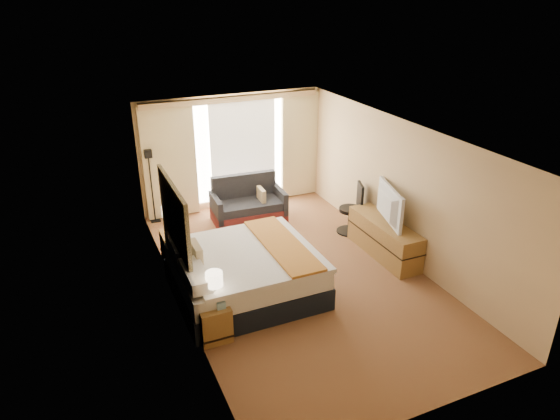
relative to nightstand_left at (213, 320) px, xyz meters
name	(u,v)px	position (x,y,z in m)	size (l,w,h in m)	color
floor	(297,275)	(1.87, 1.05, -0.28)	(4.20, 7.00, 0.02)	#582319
ceiling	(299,134)	(1.87, 1.05, 2.33)	(4.20, 7.00, 0.02)	beige
wall_back	(232,151)	(1.87, 4.55, 1.02)	(4.20, 0.02, 2.60)	tan
wall_front	(435,327)	(1.87, -2.45, 1.02)	(4.20, 0.02, 2.60)	tan
wall_left	(175,231)	(-0.23, 1.05, 1.02)	(0.02, 7.00, 2.60)	tan
wall_right	(401,190)	(3.97, 1.05, 1.02)	(0.02, 7.00, 2.60)	tan
headboard	(175,227)	(-0.19, 1.25, 1.01)	(0.06, 1.85, 1.50)	black
nightstand_left	(213,320)	(0.00, 0.00, 0.00)	(0.45, 0.52, 0.55)	olive
nightstand_right	(175,246)	(0.00, 2.50, 0.00)	(0.45, 0.52, 0.55)	olive
media_dresser	(384,238)	(3.70, 1.05, 0.07)	(0.50, 1.80, 0.70)	olive
window	(243,150)	(2.12, 4.52, 1.04)	(2.30, 0.02, 2.30)	white
curtains	(233,148)	(1.87, 4.44, 1.13)	(4.12, 0.19, 2.56)	beige
bed	(244,272)	(0.81, 0.87, 0.13)	(2.28, 2.09, 1.11)	black
loveseat	(248,206)	(1.88, 3.59, 0.05)	(1.61, 0.92, 0.98)	maroon
floor_lamp	(150,171)	(-0.03, 4.35, 0.88)	(0.21, 0.21, 1.64)	black
desk_chair	(353,211)	(3.66, 2.14, 0.21)	(0.54, 0.53, 1.08)	black
lamp_left	(214,280)	(0.06, 0.01, 0.68)	(0.25, 0.25, 0.52)	black
lamp_right	(169,212)	(-0.03, 2.57, 0.69)	(0.25, 0.25, 0.53)	black
tissue_box	(220,304)	(0.09, -0.11, 0.33)	(0.12, 0.12, 0.11)	#93C6E3
telephone	(177,235)	(0.04, 2.34, 0.31)	(0.18, 0.14, 0.07)	black
television	(384,205)	(3.65, 1.09, 0.77)	(1.20, 0.16, 0.69)	black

